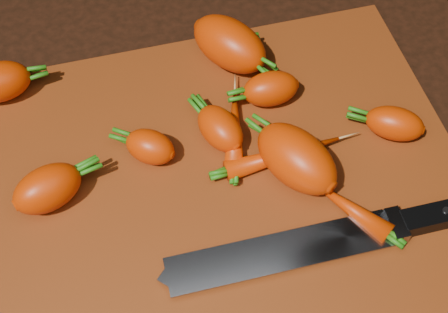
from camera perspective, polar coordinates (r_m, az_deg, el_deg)
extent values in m
cube|color=black|center=(0.67, 0.22, -2.34)|extent=(2.00, 2.00, 0.01)
cube|color=maroon|center=(0.66, 0.22, -1.85)|extent=(0.50, 0.40, 0.01)
ellipsoid|color=#DC3400|center=(0.66, -6.77, 0.89)|extent=(0.07, 0.06, 0.04)
ellipsoid|color=#DC3400|center=(0.74, 0.51, 10.26)|extent=(0.10, 0.11, 0.06)
ellipsoid|color=#DC3400|center=(0.64, 6.66, -0.18)|extent=(0.10, 0.11, 0.06)
ellipsoid|color=#DC3400|center=(0.70, 4.29, 6.20)|extent=(0.06, 0.04, 0.04)
ellipsoid|color=#DC3400|center=(0.75, 0.00, 10.42)|extent=(0.05, 0.04, 0.03)
ellipsoid|color=#DC3400|center=(0.70, 15.33, 2.93)|extent=(0.07, 0.06, 0.04)
ellipsoid|color=#DC3400|center=(0.68, 0.96, 2.78)|extent=(0.05, 0.10, 0.02)
ellipsoid|color=#DC3400|center=(0.66, 5.45, 0.17)|extent=(0.13, 0.03, 0.02)
ellipsoid|color=#DC3400|center=(0.64, 11.49, -4.69)|extent=(0.07, 0.09, 0.02)
ellipsoid|color=#DC3400|center=(0.67, -0.35, 2.57)|extent=(0.06, 0.07, 0.04)
ellipsoid|color=#DC3400|center=(0.65, -15.85, -2.84)|extent=(0.08, 0.07, 0.05)
cube|color=gray|center=(0.60, -5.28, -11.00)|extent=(0.22, 0.04, 0.00)
cube|color=gray|center=(0.61, 5.81, -8.54)|extent=(0.02, 0.03, 0.02)
cube|color=black|center=(0.63, 11.99, -7.02)|extent=(0.13, 0.03, 0.02)
cylinder|color=#B2B2B7|center=(0.61, 10.47, -7.05)|extent=(0.01, 0.01, 0.00)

